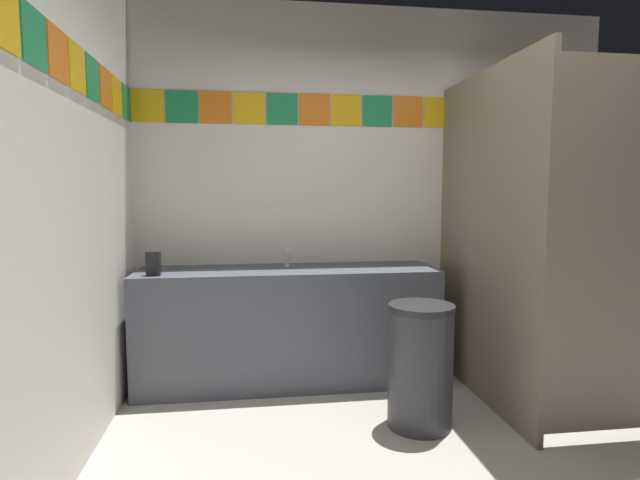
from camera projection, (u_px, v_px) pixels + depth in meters
wall_back at (375, 190)px, 3.96m from camera, size 3.67×0.09×2.80m
wall_side at (16, 189)px, 1.93m from camera, size 0.09×3.52×2.80m
vanity_counter at (289, 325)px, 3.64m from camera, size 2.14×0.56×0.84m
faucet_center at (287, 260)px, 3.68m from camera, size 0.04×0.10×0.14m
soap_dispenser at (154, 263)px, 3.31m from camera, size 0.09×0.09×0.16m
stall_divider at (529, 241)px, 3.08m from camera, size 0.92×1.45×2.18m
toilet at (525, 335)px, 3.81m from camera, size 0.39×0.49×0.74m
trash_bin at (420, 365)px, 2.96m from camera, size 0.39×0.39×0.74m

